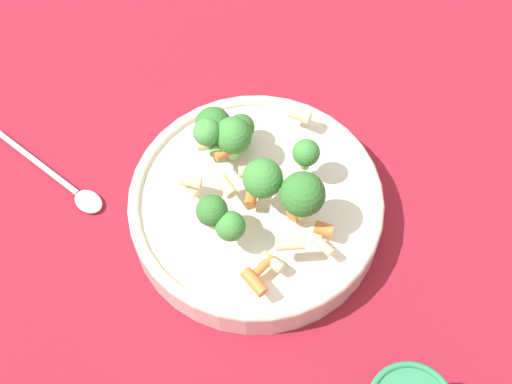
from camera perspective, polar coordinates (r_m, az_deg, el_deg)
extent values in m
plane|color=maroon|center=(0.80, 0.00, -1.96)|extent=(3.00, 3.00, 0.00)
cylinder|color=beige|center=(0.79, 0.00, -1.29)|extent=(0.28, 0.28, 0.04)
torus|color=beige|center=(0.77, 0.00, -0.60)|extent=(0.28, 0.28, 0.01)
cylinder|color=#8CB766|center=(0.80, -1.17, 4.49)|extent=(0.01, 0.01, 0.01)
sphere|color=#33722D|center=(0.78, -1.20, 5.21)|extent=(0.03, 0.03, 0.03)
cylinder|color=#8CB766|center=(0.73, -3.45, -2.33)|extent=(0.01, 0.01, 0.02)
sphere|color=#33722D|center=(0.71, -3.55, -1.51)|extent=(0.03, 0.03, 0.03)
cylinder|color=#8CB766|center=(0.74, 0.55, 0.19)|extent=(0.01, 0.01, 0.01)
sphere|color=#3D8438|center=(0.72, 0.56, 1.15)|extent=(0.04, 0.04, 0.04)
cylinder|color=#8CB766|center=(0.73, -2.02, -3.39)|extent=(0.01, 0.01, 0.01)
sphere|color=#3D8438|center=(0.71, -2.07, -2.74)|extent=(0.03, 0.03, 0.03)
cylinder|color=#8CB766|center=(0.76, 3.94, 2.35)|extent=(0.01, 0.01, 0.01)
sphere|color=#3D8438|center=(0.75, 4.03, 3.16)|extent=(0.03, 0.03, 0.03)
cylinder|color=#8CB766|center=(0.73, 3.62, -1.34)|extent=(0.02, 0.02, 0.02)
sphere|color=#33722D|center=(0.71, 3.75, -0.18)|extent=(0.05, 0.05, 0.05)
cylinder|color=#8CB766|center=(0.77, -3.87, 3.98)|extent=(0.01, 0.01, 0.01)
sphere|color=#479342|center=(0.75, -3.96, 4.80)|extent=(0.03, 0.03, 0.03)
cylinder|color=#8CB766|center=(0.79, -3.35, 4.41)|extent=(0.01, 0.01, 0.01)
sphere|color=#33722D|center=(0.77, -3.44, 5.39)|extent=(0.04, 0.04, 0.04)
cylinder|color=#8CB766|center=(0.78, -1.79, 3.42)|extent=(0.01, 0.01, 0.02)
sphere|color=#3D8438|center=(0.76, -1.85, 4.55)|extent=(0.04, 0.04, 0.04)
cylinder|color=beige|center=(0.74, -2.37, 0.44)|extent=(0.02, 0.03, 0.01)
cylinder|color=beige|center=(0.80, 3.56, 6.17)|extent=(0.02, 0.03, 0.01)
cylinder|color=beige|center=(0.77, -5.37, 0.44)|extent=(0.01, 0.03, 0.01)
cylinder|color=orange|center=(0.70, -0.14, -7.22)|extent=(0.02, 0.03, 0.01)
cylinder|color=orange|center=(0.71, 0.51, -6.00)|extent=(0.03, 0.01, 0.01)
cylinder|color=beige|center=(0.71, 2.76, -4.25)|extent=(0.03, 0.03, 0.01)
cylinder|color=orange|center=(0.76, -2.47, 3.19)|extent=(0.03, 0.02, 0.01)
cylinder|color=orange|center=(0.74, 3.40, -1.41)|extent=(0.02, 0.02, 0.01)
cylinder|color=orange|center=(0.75, -0.40, -0.28)|extent=(0.03, 0.02, 0.01)
cylinder|color=#729E4C|center=(0.76, -3.20, 3.72)|extent=(0.03, 0.03, 0.01)
cylinder|color=beige|center=(0.73, 5.33, -4.22)|extent=(0.01, 0.03, 0.01)
cylinder|color=beige|center=(0.75, -5.23, 0.85)|extent=(0.02, 0.03, 0.01)
cylinder|color=beige|center=(0.72, 1.26, -5.60)|extent=(0.01, 0.02, 0.01)
cylinder|color=beige|center=(0.77, -3.96, 3.84)|extent=(0.02, 0.02, 0.01)
cylinder|color=beige|center=(0.75, -0.43, 1.69)|extent=(0.03, 0.03, 0.01)
cylinder|color=orange|center=(0.78, -1.91, 5.52)|extent=(0.01, 0.02, 0.01)
cylinder|color=orange|center=(0.73, 5.45, -2.96)|extent=(0.02, 0.02, 0.01)
cylinder|color=silver|center=(0.87, -17.18, 2.35)|extent=(0.01, 0.14, 0.01)
ellipsoid|color=silver|center=(0.83, -13.25, -0.75)|extent=(0.03, 0.04, 0.01)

